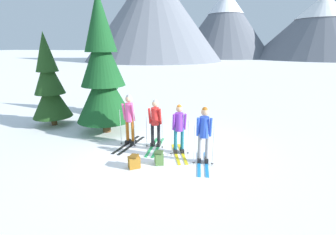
# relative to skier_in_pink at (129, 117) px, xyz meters

# --- Properties ---
(ground_plane) EXTENTS (400.00, 400.00, 0.00)m
(ground_plane) POSITION_rel_skier_in_pink_xyz_m (1.25, -0.18, -1.00)
(ground_plane) COLOR white
(skier_in_pink) EXTENTS (0.60, 1.81, 1.80)m
(skier_in_pink) POSITION_rel_skier_in_pink_xyz_m (0.00, 0.00, 0.00)
(skier_in_pink) COLOR black
(skier_in_pink) RESTS_ON ground
(skier_in_red) EXTENTS (0.61, 1.73, 1.67)m
(skier_in_red) POSITION_rel_skier_in_pink_xyz_m (0.93, 0.02, -0.09)
(skier_in_red) COLOR green
(skier_in_red) RESTS_ON ground
(skier_in_purple) EXTENTS (0.83, 1.60, 1.63)m
(skier_in_purple) POSITION_rel_skier_in_pink_xyz_m (1.82, -0.32, -0.09)
(skier_in_purple) COLOR yellow
(skier_in_purple) RESTS_ON ground
(skier_in_blue) EXTENTS (0.61, 1.64, 1.72)m
(skier_in_blue) POSITION_rel_skier_in_pink_xyz_m (2.66, -0.86, -0.05)
(skier_in_blue) COLOR #1E84D1
(skier_in_blue) RESTS_ON ground
(pine_tree_near) EXTENTS (2.22, 2.22, 5.35)m
(pine_tree_near) POSITION_rel_skier_in_pink_xyz_m (-1.44, 1.04, 1.45)
(pine_tree_near) COLOR #51381E
(pine_tree_near) RESTS_ON ground
(pine_tree_mid) EXTENTS (1.64, 1.64, 3.97)m
(pine_tree_mid) POSITION_rel_skier_in_pink_xyz_m (-4.15, 1.35, 0.82)
(pine_tree_mid) COLOR #51381E
(pine_tree_mid) RESTS_ON ground
(pine_tree_far) EXTENTS (1.49, 1.49, 3.61)m
(pine_tree_far) POSITION_rel_skier_in_pink_xyz_m (-2.71, 3.74, 0.65)
(pine_tree_far) COLOR #51381E
(pine_tree_far) RESTS_ON ground
(backpack_on_snow_front) EXTENTS (0.40, 0.38, 0.38)m
(backpack_on_snow_front) POSITION_rel_skier_in_pink_xyz_m (0.77, -1.65, -0.81)
(backpack_on_snow_front) COLOR #99661E
(backpack_on_snow_front) RESTS_ON ground
(backpack_on_snow_beside) EXTENTS (0.35, 0.39, 0.38)m
(backpack_on_snow_beside) POSITION_rel_skier_in_pink_xyz_m (1.40, -1.24, -0.81)
(backpack_on_snow_beside) COLOR #4C7238
(backpack_on_snow_beside) RESTS_ON ground
(mountain_ridge_distant) EXTENTS (74.81, 51.29, 21.34)m
(mountain_ridge_distant) POSITION_rel_skier_in_pink_xyz_m (3.73, 63.90, 8.89)
(mountain_ridge_distant) COLOR slate
(mountain_ridge_distant) RESTS_ON ground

